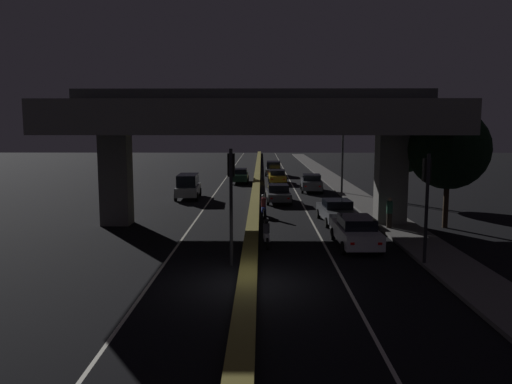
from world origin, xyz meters
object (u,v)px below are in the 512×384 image
at_px(street_lamp, 340,141).
at_px(car_grey_second, 337,211).
at_px(traffic_light_left_of_median, 231,186).
at_px(car_grey_fourth, 311,183).
at_px(car_silver_sixth, 273,168).
at_px(motorcycle_blue_filtering_mid, 264,207).
at_px(traffic_light_right_of_median, 427,190).
at_px(motorcycle_white_filtering_near, 266,235).
at_px(car_silver_lead_oncoming, 188,186).
at_px(car_dark_green_second_oncoming, 240,175).
at_px(car_taxi_yellow_fifth, 277,176).
at_px(pedestrian_on_sidewalk, 389,213).
at_px(car_grey_third, 278,193).
at_px(car_white_lead, 356,231).

height_order(street_lamp, car_grey_second, street_lamp).
bearing_deg(street_lamp, traffic_light_left_of_median, -109.31).
height_order(traffic_light_left_of_median, car_grey_fourth, traffic_light_left_of_median).
distance_m(car_grey_second, car_grey_fourth, 15.09).
relative_size(car_silver_sixth, motorcycle_blue_filtering_mid, 2.28).
distance_m(traffic_light_left_of_median, traffic_light_right_of_median, 8.04).
bearing_deg(car_grey_fourth, motorcycle_white_filtering_near, 171.09).
bearing_deg(car_grey_fourth, car_silver_lead_oncoming, 116.49).
xyz_separation_m(traffic_light_right_of_median, car_dark_green_second_oncoming, (-9.09, 31.95, -2.43)).
bearing_deg(car_silver_lead_oncoming, car_grey_second, 43.01).
distance_m(traffic_light_left_of_median, car_taxi_yellow_fifth, 31.59).
height_order(traffic_light_left_of_median, motorcycle_blue_filtering_mid, traffic_light_left_of_median).
bearing_deg(pedestrian_on_sidewalk, car_taxi_yellow_fifth, 102.96).
height_order(car_grey_fourth, car_silver_sixth, car_silver_sixth).
bearing_deg(pedestrian_on_sidewalk, car_dark_green_second_oncoming, 111.03).
bearing_deg(car_grey_third, car_white_lead, -169.35).
relative_size(traffic_light_right_of_median, car_grey_second, 0.99).
relative_size(street_lamp, car_white_lead, 1.65).
bearing_deg(pedestrian_on_sidewalk, car_silver_lead_oncoming, 136.14).
distance_m(car_silver_sixth, motorcycle_blue_filtering_mid, 28.85).
relative_size(traffic_light_left_of_median, motorcycle_blue_filtering_mid, 2.61).
distance_m(car_silver_sixth, car_dark_green_second_oncoming, 9.09).
xyz_separation_m(car_grey_second, car_grey_fourth, (-0.05, 15.09, 0.09)).
relative_size(traffic_light_right_of_median, motorcycle_blue_filtering_mid, 2.51).
xyz_separation_m(car_grey_second, motorcycle_white_filtering_near, (-4.34, -6.20, -0.14)).
relative_size(traffic_light_left_of_median, car_taxi_yellow_fifth, 1.07).
relative_size(street_lamp, car_grey_second, 1.66).
height_order(car_dark_green_second_oncoming, pedestrian_on_sidewalk, pedestrian_on_sidewalk).
height_order(traffic_light_left_of_median, car_taxi_yellow_fifth, traffic_light_left_of_median).
relative_size(car_grey_second, car_silver_sixth, 1.11).
xyz_separation_m(car_silver_lead_oncoming, pedestrian_on_sidewalk, (13.18, -12.67, -0.03)).
height_order(car_grey_third, motorcycle_blue_filtering_mid, motorcycle_blue_filtering_mid).
height_order(car_grey_fourth, pedestrian_on_sidewalk, pedestrian_on_sidewalk).
relative_size(car_white_lead, motorcycle_white_filtering_near, 2.51).
distance_m(car_grey_second, car_taxi_yellow_fifth, 22.02).
relative_size(traffic_light_right_of_median, street_lamp, 0.60).
distance_m(car_white_lead, car_silver_lead_oncoming, 19.69).
height_order(traffic_light_left_of_median, car_silver_sixth, traffic_light_left_of_median).
bearing_deg(car_taxi_yellow_fifth, car_silver_lead_oncoming, 145.54).
bearing_deg(car_white_lead, car_silver_lead_oncoming, 31.45).
relative_size(car_grey_third, car_silver_sixth, 1.06).
bearing_deg(car_dark_green_second_oncoming, motorcycle_blue_filtering_mid, 6.43).
bearing_deg(car_silver_sixth, car_grey_second, -172.76).
bearing_deg(car_white_lead, motorcycle_white_filtering_near, 88.80).
height_order(car_silver_sixth, motorcycle_blue_filtering_mid, car_silver_sixth).
bearing_deg(car_grey_fourth, car_taxi_yellow_fifth, 25.72).
xyz_separation_m(car_white_lead, car_silver_sixth, (-3.09, 36.90, 0.13)).
bearing_deg(car_silver_sixth, car_white_lead, -173.76).
distance_m(car_grey_third, pedestrian_on_sidewalk, 12.15).
distance_m(traffic_light_left_of_median, car_dark_green_second_oncoming, 32.07).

